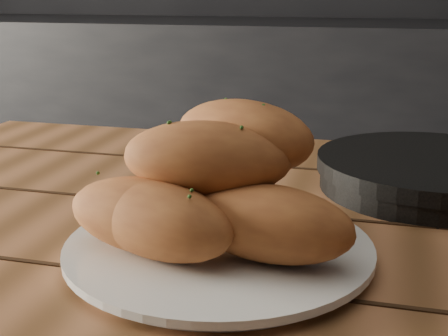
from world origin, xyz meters
TOP-DOWN VIEW (x-y plane):
  - counter at (0.00, 1.70)m, footprint 2.80×0.60m
  - plate at (0.47, 0.09)m, footprint 0.31×0.31m
  - bread_rolls at (0.46, 0.09)m, footprint 0.29×0.26m
  - skillet at (0.69, 0.38)m, footprint 0.43×0.31m

SIDE VIEW (x-z plane):
  - counter at x=0.00m, z-range 0.00..0.90m
  - plate at x=0.47m, z-range 0.75..0.77m
  - skillet at x=0.69m, z-range 0.75..0.80m
  - bread_rolls at x=0.46m, z-range 0.75..0.89m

